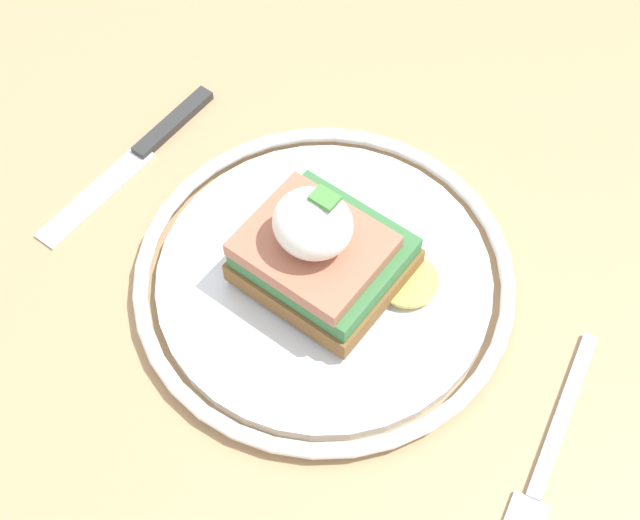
% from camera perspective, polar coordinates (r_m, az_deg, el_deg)
% --- Properties ---
extents(dining_table, '(0.93, 0.78, 0.76)m').
position_cam_1_polar(dining_table, '(0.70, 1.52, -7.66)').
color(dining_table, tan).
rests_on(dining_table, ground_plane).
extents(plate, '(0.25, 0.25, 0.02)m').
position_cam_1_polar(plate, '(0.58, -0.00, -1.43)').
color(plate, silver).
rests_on(plate, dining_table).
extents(sandwich, '(0.12, 0.10, 0.08)m').
position_cam_1_polar(sandwich, '(0.56, -0.04, 0.49)').
color(sandwich, brown).
rests_on(sandwich, plate).
extents(fork, '(0.05, 0.15, 0.00)m').
position_cam_1_polar(fork, '(0.56, 14.46, -11.80)').
color(fork, silver).
rests_on(fork, dining_table).
extents(knife, '(0.02, 0.17, 0.01)m').
position_cam_1_polar(knife, '(0.67, -11.26, 6.86)').
color(knife, '#2D2D2D').
rests_on(knife, dining_table).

